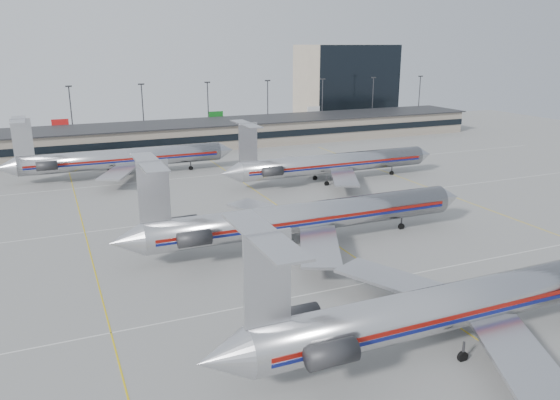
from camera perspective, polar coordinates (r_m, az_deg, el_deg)
ground at (r=56.09m, az=16.95°, el=-11.76°), size 260.00×260.00×0.00m
apron_markings at (r=63.15m, az=11.11°, el=-8.09°), size 160.00×0.15×0.02m
terminal at (r=140.93m, az=-9.39°, el=6.73°), size 162.00×17.00×6.25m
light_mast_row at (r=153.73m, az=-10.79°, el=9.47°), size 163.60×0.40×15.28m
distant_building at (r=191.14m, az=6.82°, el=12.06°), size 30.00×20.00×25.00m
jet_foreground at (r=51.06m, az=18.81°, el=-10.06°), size 49.80×29.32×13.04m
jet_second_row at (r=70.79m, az=2.18°, el=-1.83°), size 49.74×29.29×13.02m
jet_third_row at (r=104.19m, az=5.31°, el=3.85°), size 45.01×27.69×12.31m
jet_back_row at (r=112.50m, az=-16.44°, el=4.19°), size 45.71×28.12×12.50m
cart_inner at (r=48.44m, az=26.46°, el=-16.83°), size 2.07×1.60×1.06m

